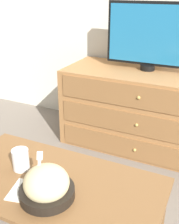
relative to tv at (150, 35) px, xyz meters
name	(u,v)px	position (x,y,z in m)	size (l,w,h in m)	color
ground_plane	(159,131)	(0.10, 0.25, -0.90)	(12.00, 12.00, 0.00)	#70665B
dresser	(147,111)	(0.04, -0.06, -0.58)	(1.33, 0.57, 0.64)	#9E6B3D
tv	(150,35)	(0.00, 0.00, 0.00)	(0.67, 0.11, 0.51)	black
coffee_table	(52,191)	(-0.09, -1.27, -0.54)	(1.01, 0.53, 0.43)	brown
takeout_bowl	(47,186)	(-0.05, -1.36, -0.42)	(0.23, 0.23, 0.19)	black
drink_cup	(21,161)	(-0.28, -1.25, -0.43)	(0.08, 0.08, 0.11)	beige
napkin	(27,191)	(-0.15, -1.37, -0.47)	(0.17, 0.17, 0.00)	silver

